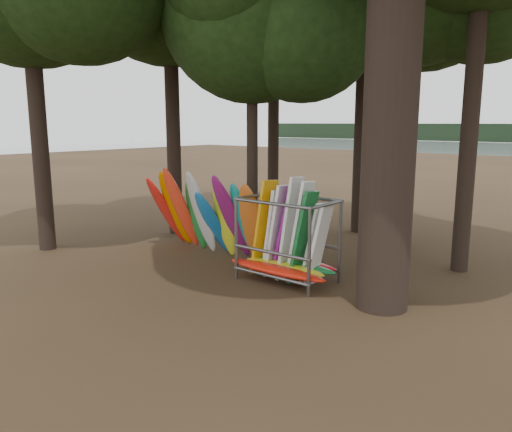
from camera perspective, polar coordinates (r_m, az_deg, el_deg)
The scene contains 4 objects.
ground at distance 14.90m, azimuth -3.66°, elevation -6.13°, with size 120.00×120.00×0.00m, color #47331E.
oak_5 at distance 17.11m, azimuth -0.45°, elevation 22.50°, with size 6.77×6.77×10.77m.
kayak_row at distance 16.24m, azimuth -5.45°, elevation -0.03°, with size 4.70×1.86×3.02m.
storage_rack at distance 13.65m, azimuth 3.64°, elevation -3.04°, with size 3.15×1.55×2.89m.
Camera 1 is at (9.77, -10.40, 4.30)m, focal length 35.00 mm.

